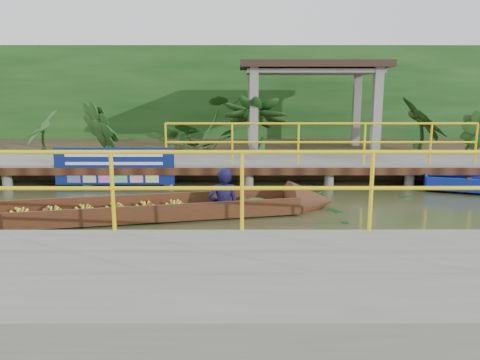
{
  "coord_description": "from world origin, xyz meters",
  "views": [
    {
      "loc": [
        0.76,
        -8.69,
        2.42
      ],
      "look_at": [
        0.78,
        0.5,
        0.6
      ],
      "focal_mm": 35.0,
      "sensor_mm": 36.0,
      "label": 1
    }
  ],
  "objects": [
    {
      "name": "ground",
      "position": [
        0.0,
        0.0,
        0.0
      ],
      "size": [
        80.0,
        80.0,
        0.0
      ],
      "primitive_type": "plane",
      "color": "#2D341A",
      "rests_on": "ground"
    },
    {
      "name": "land_strip",
      "position": [
        0.0,
        7.5,
        0.23
      ],
      "size": [
        30.0,
        8.0,
        0.45
      ],
      "primitive_type": "cube",
      "color": "#372C1B",
      "rests_on": "ground"
    },
    {
      "name": "far_dock",
      "position": [
        0.02,
        3.43,
        0.48
      ],
      "size": [
        16.0,
        2.06,
        1.66
      ],
      "color": "slate",
      "rests_on": "ground"
    },
    {
      "name": "near_dock",
      "position": [
        1.0,
        -4.2,
        0.3
      ],
      "size": [
        18.0,
        2.4,
        1.73
      ],
      "color": "slate",
      "rests_on": "ground"
    },
    {
      "name": "pavilion",
      "position": [
        3.0,
        6.3,
        2.82
      ],
      "size": [
        4.4,
        3.0,
        3.0
      ],
      "color": "slate",
      "rests_on": "ground"
    },
    {
      "name": "foliage_backdrop",
      "position": [
        0.0,
        10.0,
        2.0
      ],
      "size": [
        30.0,
        0.8,
        4.0
      ],
      "primitive_type": "cube",
      "color": "#133B13",
      "rests_on": "ground"
    },
    {
      "name": "vendor_boat",
      "position": [
        -1.55,
        -0.24,
        0.23
      ],
      "size": [
        9.29,
        2.82,
        2.05
      ],
      "rotation": [
        0.0,
        0.0,
        0.21
      ],
      "color": "#391A0F",
      "rests_on": "ground"
    },
    {
      "name": "blue_banner",
      "position": [
        -2.26,
        2.48,
        0.56
      ],
      "size": [
        2.9,
        0.04,
        0.91
      ],
      "color": "navy",
      "rests_on": "ground"
    },
    {
      "name": "tropical_plants",
      "position": [
        1.05,
        5.3,
        1.29
      ],
      "size": [
        14.35,
        1.35,
        1.69
      ],
      "color": "#133B13",
      "rests_on": "ground"
    }
  ]
}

